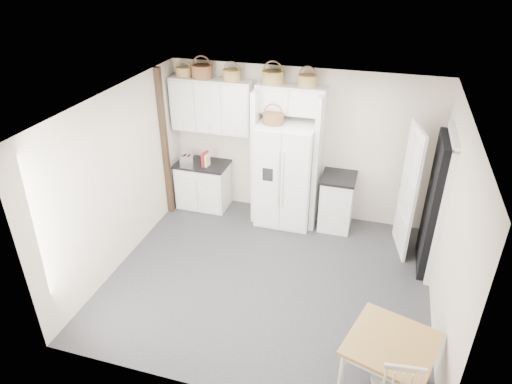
% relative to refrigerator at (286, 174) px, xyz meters
% --- Properties ---
extents(floor, '(4.50, 4.50, 0.00)m').
position_rel_refrigerator_xyz_m(floor, '(0.15, -1.64, -0.90)').
color(floor, '#2B2B2D').
rests_on(floor, ground).
extents(ceiling, '(4.50, 4.50, 0.00)m').
position_rel_refrigerator_xyz_m(ceiling, '(0.15, -1.64, 1.70)').
color(ceiling, white).
rests_on(ceiling, wall_back).
extents(wall_back, '(4.50, 0.00, 4.50)m').
position_rel_refrigerator_xyz_m(wall_back, '(0.15, 0.36, 0.40)').
color(wall_back, beige).
rests_on(wall_back, floor).
extents(wall_left, '(0.00, 4.00, 4.00)m').
position_rel_refrigerator_xyz_m(wall_left, '(-2.10, -1.64, 0.40)').
color(wall_left, beige).
rests_on(wall_left, floor).
extents(wall_right, '(0.00, 4.00, 4.00)m').
position_rel_refrigerator_xyz_m(wall_right, '(2.40, -1.64, 0.40)').
color(wall_right, beige).
rests_on(wall_right, floor).
extents(refrigerator, '(0.93, 0.75, 1.79)m').
position_rel_refrigerator_xyz_m(refrigerator, '(0.00, 0.00, 0.00)').
color(refrigerator, white).
rests_on(refrigerator, floor).
extents(base_cab_left, '(0.89, 0.56, 0.82)m').
position_rel_refrigerator_xyz_m(base_cab_left, '(-1.54, 0.06, -0.48)').
color(base_cab_left, white).
rests_on(base_cab_left, floor).
extents(base_cab_right, '(0.52, 0.62, 0.91)m').
position_rel_refrigerator_xyz_m(base_cab_right, '(0.88, 0.06, -0.44)').
color(base_cab_right, white).
rests_on(base_cab_right, floor).
extents(dining_table, '(1.06, 1.06, 0.71)m').
position_rel_refrigerator_xyz_m(dining_table, '(1.85, -3.09, -0.54)').
color(dining_table, '#945B25').
rests_on(dining_table, floor).
extents(windsor_chair, '(0.54, 0.50, 1.00)m').
position_rel_refrigerator_xyz_m(windsor_chair, '(1.93, -3.39, -0.40)').
color(windsor_chair, white).
rests_on(windsor_chair, floor).
extents(counter_left, '(0.93, 0.60, 0.04)m').
position_rel_refrigerator_xyz_m(counter_left, '(-1.54, 0.06, -0.05)').
color(counter_left, black).
rests_on(counter_left, base_cab_left).
extents(counter_right, '(0.56, 0.66, 0.04)m').
position_rel_refrigerator_xyz_m(counter_right, '(0.88, 0.06, 0.03)').
color(counter_right, black).
rests_on(counter_right, base_cab_right).
extents(toaster, '(0.26, 0.19, 0.16)m').
position_rel_refrigerator_xyz_m(toaster, '(-1.78, -0.05, 0.04)').
color(toaster, silver).
rests_on(toaster, counter_left).
extents(cookbook_red, '(0.08, 0.18, 0.26)m').
position_rel_refrigerator_xyz_m(cookbook_red, '(-1.44, -0.02, 0.09)').
color(cookbook_red, '#A4191E').
rests_on(cookbook_red, counter_left).
extents(cookbook_cream, '(0.05, 0.15, 0.22)m').
position_rel_refrigerator_xyz_m(cookbook_cream, '(-1.40, -0.02, 0.07)').
color(cookbook_cream, beige).
rests_on(cookbook_cream, counter_left).
extents(basket_upper_a, '(0.27, 0.27, 0.15)m').
position_rel_refrigerator_xyz_m(basket_upper_a, '(-1.82, 0.19, 1.53)').
color(basket_upper_a, olive).
rests_on(basket_upper_a, upper_cabinet).
extents(basket_upper_b, '(0.35, 0.35, 0.21)m').
position_rel_refrigerator_xyz_m(basket_upper_b, '(-1.50, 0.19, 1.56)').
color(basket_upper_b, brown).
rests_on(basket_upper_b, upper_cabinet).
extents(basket_upper_c, '(0.29, 0.29, 0.17)m').
position_rel_refrigerator_xyz_m(basket_upper_c, '(-0.98, 0.19, 1.54)').
color(basket_upper_c, olive).
rests_on(basket_upper_c, upper_cabinet).
extents(basket_bridge_a, '(0.35, 0.35, 0.20)m').
position_rel_refrigerator_xyz_m(basket_bridge_a, '(-0.30, 0.19, 1.55)').
color(basket_bridge_a, olive).
rests_on(basket_bridge_a, bridge_cabinet).
extents(basket_bridge_b, '(0.31, 0.31, 0.18)m').
position_rel_refrigerator_xyz_m(basket_bridge_b, '(0.24, 0.19, 1.54)').
color(basket_bridge_b, olive).
rests_on(basket_bridge_b, bridge_cabinet).
extents(basket_fridge_a, '(0.33, 0.33, 0.18)m').
position_rel_refrigerator_xyz_m(basket_fridge_a, '(-0.21, -0.10, 0.98)').
color(basket_fridge_a, brown).
rests_on(basket_fridge_a, refrigerator).
extents(upper_cabinet, '(1.40, 0.34, 0.90)m').
position_rel_refrigerator_xyz_m(upper_cabinet, '(-1.35, 0.19, 1.00)').
color(upper_cabinet, white).
rests_on(upper_cabinet, wall_back).
extents(bridge_cabinet, '(1.12, 0.34, 0.45)m').
position_rel_refrigerator_xyz_m(bridge_cabinet, '(-0.00, 0.19, 1.23)').
color(bridge_cabinet, white).
rests_on(bridge_cabinet, wall_back).
extents(fridge_panel_left, '(0.08, 0.60, 2.30)m').
position_rel_refrigerator_xyz_m(fridge_panel_left, '(-0.51, 0.06, 0.25)').
color(fridge_panel_left, white).
rests_on(fridge_panel_left, floor).
extents(fridge_panel_right, '(0.08, 0.60, 2.30)m').
position_rel_refrigerator_xyz_m(fridge_panel_right, '(0.51, 0.06, 0.25)').
color(fridge_panel_right, white).
rests_on(fridge_panel_right, floor).
extents(trim_post, '(0.09, 0.09, 2.60)m').
position_rel_refrigerator_xyz_m(trim_post, '(-2.05, -0.29, 0.40)').
color(trim_post, black).
rests_on(trim_post, floor).
extents(doorway_void, '(0.18, 0.85, 2.05)m').
position_rel_refrigerator_xyz_m(doorway_void, '(2.31, -0.64, 0.13)').
color(doorway_void, black).
rests_on(doorway_void, floor).
extents(door_slab, '(0.21, 0.79, 2.05)m').
position_rel_refrigerator_xyz_m(door_slab, '(1.95, -0.31, 0.13)').
color(door_slab, white).
rests_on(door_slab, floor).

